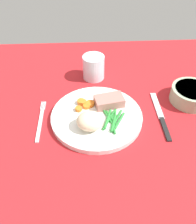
# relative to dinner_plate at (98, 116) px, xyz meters

# --- Properties ---
(dining_table) EXTENTS (1.20, 0.90, 0.02)m
(dining_table) POSITION_rel_dinner_plate_xyz_m (-0.00, 0.03, -0.02)
(dining_table) COLOR red
(dining_table) RESTS_ON ground
(dinner_plate) EXTENTS (0.27, 0.27, 0.02)m
(dinner_plate) POSITION_rel_dinner_plate_xyz_m (0.00, 0.00, 0.00)
(dinner_plate) COLOR white
(dinner_plate) RESTS_ON dining_table
(meat_portion) EXTENTS (0.09, 0.07, 0.03)m
(meat_portion) POSITION_rel_dinner_plate_xyz_m (0.04, 0.04, 0.02)
(meat_portion) COLOR #B2756B
(meat_portion) RESTS_ON dinner_plate
(mashed_potatoes) EXTENTS (0.07, 0.07, 0.05)m
(mashed_potatoes) POSITION_rel_dinner_plate_xyz_m (-0.02, -0.05, 0.03)
(mashed_potatoes) COLOR beige
(mashed_potatoes) RESTS_ON dinner_plate
(carrot_slices) EXTENTS (0.06, 0.05, 0.01)m
(carrot_slices) POSITION_rel_dinner_plate_xyz_m (-0.04, 0.04, 0.01)
(carrot_slices) COLOR orange
(carrot_slices) RESTS_ON dinner_plate
(green_beans) EXTENTS (0.07, 0.11, 0.01)m
(green_beans) POSITION_rel_dinner_plate_xyz_m (0.04, -0.03, 0.01)
(green_beans) COLOR #2D8C38
(green_beans) RESTS_ON dinner_plate
(fork) EXTENTS (0.01, 0.17, 0.00)m
(fork) POSITION_rel_dinner_plate_xyz_m (-0.17, -0.00, -0.01)
(fork) COLOR silver
(fork) RESTS_ON dining_table
(knife) EXTENTS (0.02, 0.21, 0.01)m
(knife) POSITION_rel_dinner_plate_xyz_m (0.19, -0.00, -0.01)
(knife) COLOR black
(knife) RESTS_ON dining_table
(water_glass) EXTENTS (0.08, 0.08, 0.08)m
(water_glass) POSITION_rel_dinner_plate_xyz_m (-0.01, 0.21, 0.03)
(water_glass) COLOR silver
(water_glass) RESTS_ON dining_table
(salad_bowl) EXTENTS (0.13, 0.13, 0.05)m
(salad_bowl) POSITION_rel_dinner_plate_xyz_m (0.30, 0.07, 0.02)
(salad_bowl) COLOR #99B28C
(salad_bowl) RESTS_ON dining_table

